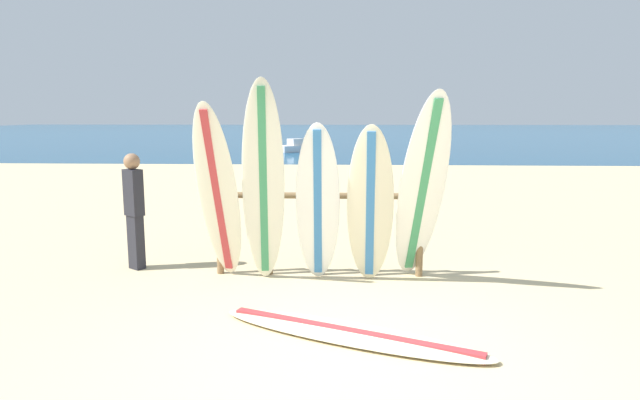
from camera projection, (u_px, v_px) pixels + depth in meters
ground_plane at (350, 365)px, 4.56m from camera, size 120.00×120.00×0.00m
ocean_water at (346, 132)px, 61.78m from camera, size 120.00×80.00×0.01m
surfboard_rack at (319, 221)px, 7.00m from camera, size 2.70×0.09×1.20m
surfboard_leaning_far_left at (218, 194)px, 6.62m from camera, size 0.61×0.89×2.24m
surfboard_leaning_left at (263, 183)px, 6.55m from camera, size 0.58×0.67×2.50m
surfboard_leaning_center_left at (318, 204)px, 6.63m from camera, size 0.55×0.53×1.99m
surfboard_leaning_center at (370, 206)px, 6.55m from camera, size 0.58×0.55×1.97m
surfboard_leaning_center_right at (422, 190)px, 6.49m from camera, size 0.74×1.20×2.36m
surfboard_lying_on_sand at (350, 333)px, 5.13m from camera, size 2.72×1.57×0.08m
beachgoer_standing at (134, 206)px, 7.26m from camera, size 0.30×0.28×1.57m
small_boat_offshore at (296, 147)px, 29.86m from camera, size 2.25×2.03×0.71m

